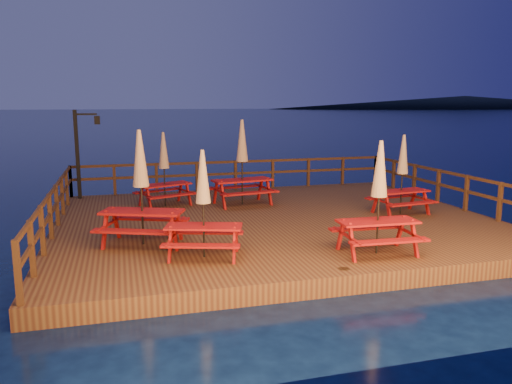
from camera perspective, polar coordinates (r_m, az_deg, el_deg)
ground at (r=14.36m, az=2.08°, el=-4.50°), size 500.00×500.00×0.00m
deck at (r=14.31m, az=2.08°, el=-3.72°), size 12.00×10.00×0.40m
deck_piles at (r=14.44m, az=2.07°, el=-5.65°), size 11.44×9.44×1.40m
railing at (r=15.79m, az=0.17°, el=1.18°), size 11.80×9.75×1.10m
lamp_post at (r=17.89m, az=-19.29°, el=5.00°), size 0.85×0.18×3.00m
headland_right at (r=308.15m, az=22.80°, el=9.45°), size 230.40×86.40×7.00m
picnic_table_0 at (r=10.97m, az=13.87°, el=-0.43°), size 1.78×1.49×2.46m
picnic_table_1 at (r=10.48m, az=-6.05°, el=-1.17°), size 1.92×1.73×2.29m
picnic_table_2 at (r=15.15m, az=16.38°, el=2.08°), size 1.76×1.51×2.33m
picnic_table_3 at (r=15.88m, az=-1.59°, el=3.58°), size 2.11×1.83×2.71m
picnic_table_4 at (r=15.95m, az=-10.46°, el=2.73°), size 2.00×1.83×2.34m
picnic_table_5 at (r=11.64m, az=-13.00°, el=0.69°), size 2.28×2.09×2.65m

